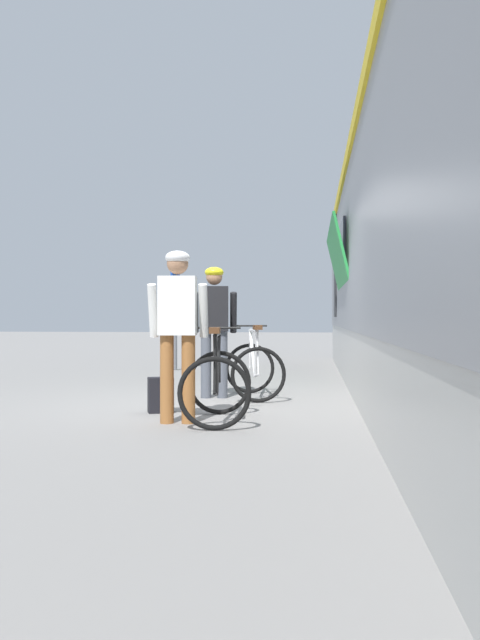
{
  "coord_description": "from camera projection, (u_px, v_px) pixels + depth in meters",
  "views": [
    {
      "loc": [
        1.14,
        -7.79,
        1.07
      ],
      "look_at": [
        0.23,
        0.15,
        1.05
      ],
      "focal_mm": 35.38,
      "sensor_mm": 36.0,
      "label": 1
    }
  ],
  "objects": [
    {
      "name": "bicycle_far_black",
      "position": [
        217.0,
        383.0,
        6.5
      ],
      "size": [
        0.81,
        1.14,
        0.99
      ],
      "color": "black",
      "rests_on": "ground"
    },
    {
      "name": "cyclist_near_in_dark",
      "position": [
        214.0,
        320.0,
        8.47
      ],
      "size": [
        0.64,
        0.36,
        1.76
      ],
      "color": "#4C515B",
      "rests_on": "ground"
    },
    {
      "name": "train_car",
      "position": [
        478.0,
        245.0,
        7.72
      ],
      "size": [
        3.23,
        17.83,
        3.88
      ],
      "color": "gray",
      "rests_on": "ground"
    },
    {
      "name": "cyclist_far_in_white",
      "position": [
        178.0,
        320.0,
        6.43
      ],
      "size": [
        0.63,
        0.34,
        1.76
      ],
      "color": "#935B2D",
      "rests_on": "ground"
    },
    {
      "name": "platform_sign_post",
      "position": [
        175.0,
        292.0,
        12.98
      ],
      "size": [
        0.08,
        0.7,
        2.4
      ],
      "color": "#595B60",
      "rests_on": "ground"
    },
    {
      "name": "backpack_on_platform",
      "position": [
        161.0,
        395.0,
        7.16
      ],
      "size": [
        0.33,
        0.27,
        0.4
      ],
      "primitive_type": "cube",
      "rotation": [
        0.0,
        0.0,
        0.38
      ],
      "color": "black",
      "rests_on": "ground"
    },
    {
      "name": "ground_plane",
      "position": [
        220.0,
        404.0,
        7.87
      ],
      "size": [
        80.0,
        80.0,
        0.0
      ],
      "primitive_type": "plane",
      "color": "gray"
    },
    {
      "name": "bicycle_near_white",
      "position": [
        254.0,
        368.0,
        8.49
      ],
      "size": [
        0.91,
        1.19,
        0.99
      ],
      "color": "black",
      "rests_on": "ground"
    }
  ]
}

